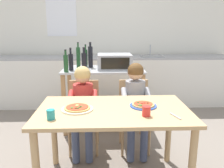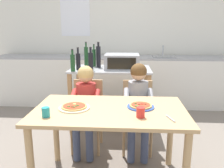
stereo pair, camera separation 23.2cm
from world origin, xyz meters
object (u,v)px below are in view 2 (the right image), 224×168
bottle_dark_olive_oil (78,61)px  bottle_clear_vinegar (91,61)px  toaster_oven (122,61)px  child_in_red_shirt (85,100)px  bottle_squat_spirits (94,58)px  bottle_slim_sauce (98,56)px  dining_chair_left (88,110)px  drinking_cup_red (141,112)px  serving_spoon (170,118)px  dining_table (110,120)px  bottle_tall_green_wine (86,57)px  dining_chair_right (137,111)px  child_in_grey_shirt (138,99)px  kitchen_island_cart (110,88)px  drinking_cup_teal (46,112)px  bottle_brown_beer (73,62)px  pizza_plate_blue_rimmed (141,106)px  pizza_plate_cream (74,107)px

bottle_dark_olive_oil → bottle_clear_vinegar: bearing=-17.3°
toaster_oven → child_in_red_shirt: bearing=-116.9°
bottle_squat_spirits → bottle_slim_sauce: size_ratio=0.90×
dining_chair_left → drinking_cup_red: (0.57, -0.83, 0.29)m
bottle_dark_olive_oil → serving_spoon: (1.00, -1.37, -0.24)m
bottle_slim_sauce → dining_chair_left: bearing=-94.0°
dining_table → bottle_clear_vinegar: bearing=106.7°
bottle_tall_green_wine → dining_chair_left: size_ratio=0.45×
bottle_squat_spirits → bottle_dark_olive_oil: (-0.18, -0.27, -0.01)m
dining_chair_right → child_in_grey_shirt: bearing=-90.0°
kitchen_island_cart → serving_spoon: kitchen_island_cart is taller
child_in_red_shirt → drinking_cup_red: (0.57, -0.71, 0.13)m
dining_chair_left → drinking_cup_red: 1.05m
toaster_oven → drinking_cup_teal: 1.62m
bottle_squat_spirits → bottle_brown_beer: bottle_squat_spirits is taller
bottle_squat_spirits → bottle_dark_olive_oil: bearing=-123.3°
child_in_red_shirt → toaster_oven: bearing=63.1°
kitchen_island_cart → dining_chair_right: kitchen_island_cart is taller
toaster_oven → dining_table: (-0.07, -1.29, -0.33)m
kitchen_island_cart → bottle_slim_sauce: bottle_slim_sauce is taller
child_in_grey_shirt → dining_table: bearing=-117.0°
child_in_red_shirt → dining_table: bearing=-59.4°
bottle_brown_beer → pizza_plate_blue_rimmed: (0.83, -0.99, -0.24)m
bottle_brown_beer → pizza_plate_cream: bottle_brown_beer is taller
kitchen_island_cart → bottle_squat_spirits: bottle_squat_spirits is taller
dining_chair_left → bottle_slim_sauce: bearing=86.0°
drinking_cup_red → child_in_grey_shirt: bearing=88.8°
bottle_brown_beer → child_in_red_shirt: 0.66m
child_in_red_shirt → pizza_plate_blue_rimmed: 0.76m
child_in_grey_shirt → drinking_cup_teal: 1.08m
toaster_oven → bottle_clear_vinegar: size_ratio=1.50×
pizza_plate_cream → serving_spoon: bearing=-13.6°
bottle_clear_vinegar → bottle_dark_olive_oil: size_ratio=1.04×
kitchen_island_cart → drinking_cup_red: bearing=-76.8°
dining_table → dining_chair_left: size_ratio=1.64×
bottle_squat_spirits → dining_chair_left: 0.94m
bottle_slim_sauce → child_in_grey_shirt: (0.54, -0.84, -0.36)m
drinking_cup_red → bottle_dark_olive_oil: bearing=119.8°
toaster_oven → bottle_squat_spirits: size_ratio=1.45×
child_in_red_shirt → drinking_cup_red: child_in_red_shirt is taller
toaster_oven → pizza_plate_cream: bearing=-106.5°
bottle_tall_green_wine → pizza_plate_cream: 1.35m
bottle_squat_spirits → drinking_cup_red: 1.73m
pizza_plate_cream → kitchen_island_cart: bearing=80.1°
toaster_oven → bottle_brown_beer: size_ratio=1.62×
pizza_plate_cream → pizza_plate_blue_rimmed: same height
bottle_dark_olive_oil → kitchen_island_cart: bearing=15.8°
dining_table → drinking_cup_teal: 0.56m
bottle_squat_spirits → toaster_oven: bearing=-19.6°
toaster_oven → pizza_plate_cream: size_ratio=1.70×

